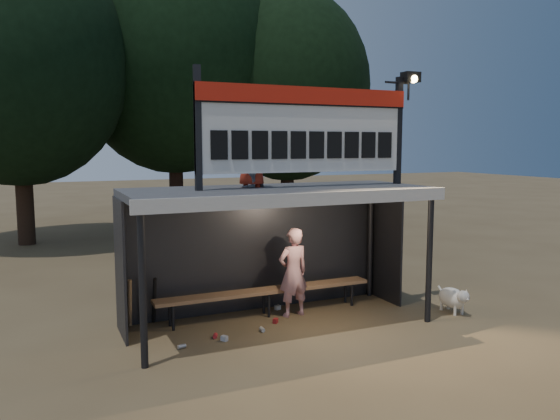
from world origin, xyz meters
The scene contains 13 objects.
ground centered at (0.00, 0.00, 0.00)m, with size 80.00×80.00×0.00m, color brown.
player centered at (0.43, 0.33, 0.79)m, with size 0.58×0.38×1.58m, color white.
child_a centered at (-0.40, 0.28, 2.88)m, with size 0.55×0.43×1.12m, color slate.
child_b centered at (-0.36, 0.31, 2.86)m, with size 0.53×0.35×1.09m, color #A72B19.
dugout_shelter centered at (0.00, 0.24, 1.85)m, with size 5.10×2.08×2.32m.
scoreboard_assembly centered at (0.56, -0.01, 3.32)m, with size 4.10×0.27×1.99m.
bench centered at (0.00, 0.55, 0.43)m, with size 4.00×0.35×0.48m.
tree_left centered at (-4.00, 10.00, 5.51)m, with size 6.46×6.46×9.27m.
tree_mid centered at (1.00, 11.50, 6.17)m, with size 7.22×7.22×10.36m.
tree_right centered at (5.00, 10.50, 5.19)m, with size 6.08×6.08×8.72m.
dog centered at (3.14, -0.69, 0.28)m, with size 0.36×0.81×0.49m.
bats centered at (-2.12, 0.82, 0.43)m, with size 0.48×0.33×0.84m.
litter centered at (-0.67, -0.05, 0.04)m, with size 2.21×1.29×0.08m.
Camera 1 is at (-3.62, -8.17, 3.02)m, focal length 35.00 mm.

